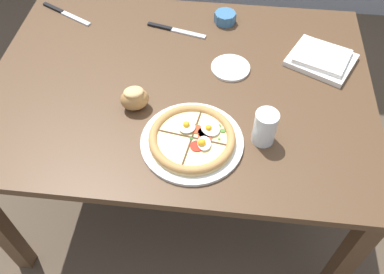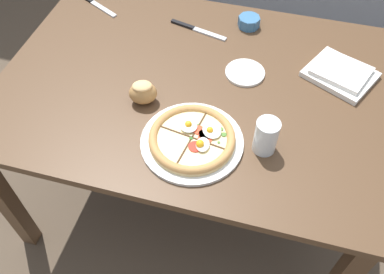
# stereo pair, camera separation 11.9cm
# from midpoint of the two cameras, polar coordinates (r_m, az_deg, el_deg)

# --- Properties ---
(ground_plane) EXTENTS (12.00, 12.00, 0.00)m
(ground_plane) POSITION_cam_midpoint_polar(r_m,az_deg,el_deg) (2.03, 1.64, -7.19)
(ground_plane) COLOR brown
(dining_table) EXTENTS (1.36, 0.99, 0.73)m
(dining_table) POSITION_cam_midpoint_polar(r_m,az_deg,el_deg) (1.51, 2.19, 5.37)
(dining_table) COLOR #513823
(dining_table) RESTS_ON ground_plane
(pizza) EXTENTS (0.32, 0.32, 0.05)m
(pizza) POSITION_cam_midpoint_polar(r_m,az_deg,el_deg) (1.25, 2.76, -0.46)
(pizza) COLOR white
(pizza) RESTS_ON dining_table
(ramekin_bowl) EXTENTS (0.09, 0.09, 0.04)m
(ramekin_bowl) POSITION_cam_midpoint_polar(r_m,az_deg,el_deg) (1.70, 10.06, 15.58)
(ramekin_bowl) COLOR teal
(ramekin_bowl) RESTS_ON dining_table
(napkin_folded) EXTENTS (0.28, 0.27, 0.04)m
(napkin_folded) POSITION_cam_midpoint_polar(r_m,az_deg,el_deg) (1.57, 22.21, 8.17)
(napkin_folded) COLOR silver
(napkin_folded) RESTS_ON dining_table
(bread_piece_near) EXTENTS (0.11, 0.10, 0.08)m
(bread_piece_near) POSITION_cam_midpoint_polar(r_m,az_deg,el_deg) (1.35, -4.41, 6.15)
(bread_piece_near) COLOR #B27F47
(bread_piece_near) RESTS_ON dining_table
(knife_main) EXTENTS (0.24, 0.14, 0.01)m
(knife_main) POSITION_cam_midpoint_polar(r_m,az_deg,el_deg) (1.85, -11.65, 17.81)
(knife_main) COLOR silver
(knife_main) RESTS_ON dining_table
(knife_spare) EXTENTS (0.24, 0.08, 0.01)m
(knife_spare) POSITION_cam_midpoint_polar(r_m,az_deg,el_deg) (1.67, 2.89, 14.72)
(knife_spare) COLOR silver
(knife_spare) RESTS_ON dining_table
(water_glass) EXTENTS (0.07, 0.07, 0.12)m
(water_glass) POSITION_cam_midpoint_polar(r_m,az_deg,el_deg) (1.25, 13.01, -0.26)
(water_glass) COLOR white
(water_glass) RESTS_ON dining_table
(side_saucer) EXTENTS (0.14, 0.14, 0.01)m
(side_saucer) POSITION_cam_midpoint_polar(r_m,az_deg,el_deg) (1.50, 9.73, 8.77)
(side_saucer) COLOR white
(side_saucer) RESTS_ON dining_table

